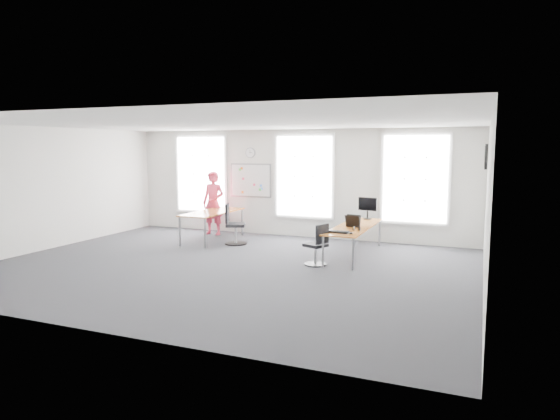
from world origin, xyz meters
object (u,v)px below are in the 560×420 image
at_px(chair_left, 233,227).
at_px(monitor, 368,206).
at_px(desk_right, 354,228).
at_px(person, 213,203).
at_px(desk_left, 213,214).
at_px(headphones, 356,228).
at_px(keyboard, 338,232).
at_px(chair_right, 317,247).

relative_size(chair_left, monitor, 1.91).
height_order(desk_right, person, person).
bearing_deg(desk_right, desk_left, 173.52).
relative_size(desk_right, person, 1.58).
height_order(desk_right, headphones, headphones).
xyz_separation_m(desk_right, chair_left, (-3.24, 0.19, -0.19)).
distance_m(desk_right, chair_left, 3.25).
xyz_separation_m(desk_left, headphones, (4.20, -1.06, 0.02)).
relative_size(desk_right, desk_left, 1.33).
xyz_separation_m(keyboard, monitor, (0.15, 2.21, 0.32)).
bearing_deg(desk_left, desk_right, -6.48).
bearing_deg(monitor, chair_right, -89.32).
height_order(desk_right, keyboard, keyboard).
bearing_deg(monitor, keyboard, -80.81).
height_order(keyboard, headphones, headphones).
height_order(desk_left, headphones, headphones).
distance_m(desk_left, chair_left, 0.85).
bearing_deg(keyboard, desk_right, 94.84).
bearing_deg(chair_right, person, -99.35).
height_order(keyboard, monitor, monitor).
bearing_deg(chair_left, person, 26.16).
xyz_separation_m(person, headphones, (4.64, -1.89, -0.17)).
bearing_deg(person, desk_right, -15.51).
relative_size(desk_right, chair_left, 2.73).
relative_size(desk_left, person, 1.19).
distance_m(chair_right, person, 4.71).
bearing_deg(chair_right, chair_left, -94.28).
bearing_deg(keyboard, chair_left, 169.68).
relative_size(desk_left, monitor, 3.92).
distance_m(chair_right, chair_left, 3.09).
height_order(desk_left, monitor, monitor).
bearing_deg(keyboard, person, 162.91).
height_order(desk_right, monitor, monitor).
height_order(desk_right, desk_left, desk_left).
distance_m(chair_right, headphones, 0.99).
xyz_separation_m(desk_left, chair_right, (3.51, -1.68, -0.33)).
xyz_separation_m(chair_left, monitor, (3.28, 1.00, 0.57)).
height_order(chair_left, monitor, monitor).
xyz_separation_m(person, monitor, (4.49, -0.09, 0.12)).
bearing_deg(chair_right, desk_left, -92.60).
xyz_separation_m(desk_left, person, (-0.45, 0.82, 0.19)).
xyz_separation_m(person, keyboard, (4.34, -2.30, -0.20)).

